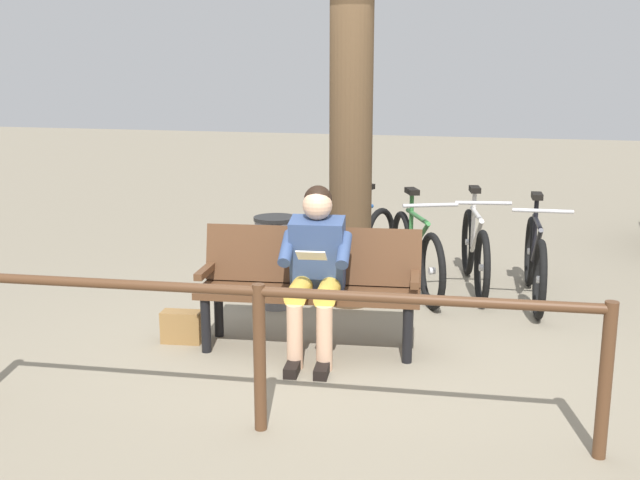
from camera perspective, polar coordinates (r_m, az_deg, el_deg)
ground_plane at (r=5.30m, az=0.90°, el=-9.13°), size 40.00×40.00×0.00m
bench at (r=5.43m, az=-0.77°, el=-2.98°), size 1.65×0.70×0.87m
person_reading at (r=5.22m, az=-0.33°, el=-1.81°), size 0.53×0.80×1.20m
handbag at (r=5.69m, az=-10.51°, el=-6.55°), size 0.32×0.18×0.24m
tree_trunk at (r=6.28m, az=2.38°, el=8.45°), size 0.36×0.36×3.03m
litter_bin at (r=6.40m, az=-3.40°, el=-1.66°), size 0.37×0.37×0.79m
bicycle_orange at (r=6.81m, az=16.12°, el=-1.56°), size 0.48×1.68×0.94m
bicycle_green at (r=7.07m, az=11.76°, el=-0.81°), size 0.52×1.66×0.94m
bicycle_blue at (r=6.87m, az=7.34°, el=-1.05°), size 0.77×1.55×0.94m
bicycle_black at (r=7.07m, az=2.81°, el=-0.57°), size 0.57×1.64×0.94m
railing_fence at (r=4.12m, az=-4.69°, el=-6.62°), size 3.69×0.46×0.85m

